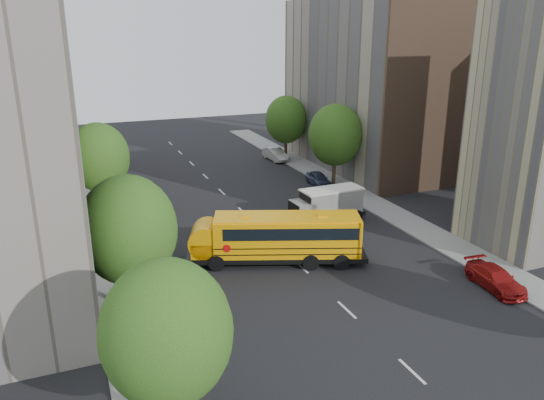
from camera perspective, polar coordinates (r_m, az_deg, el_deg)
ground at (r=36.85m, az=1.85°, el=-5.98°), size 120.00×120.00×0.00m
sidewalk_left at (r=38.80m, az=-17.09°, el=-5.44°), size 3.00×80.00×0.12m
sidewalk_right at (r=46.21m, az=12.46°, el=-1.24°), size 3.00×80.00×0.12m
lane_markings at (r=45.52m, az=-3.23°, el=-1.20°), size 0.15×64.00×0.01m
building_left_redbrick at (r=59.50m, az=-26.19°, el=8.03°), size 10.00×15.00×13.00m
building_right_far at (r=60.12m, az=10.17°, el=12.08°), size 10.00×22.00×18.00m
building_right_sidewall at (r=51.18m, az=16.75°, el=10.59°), size 10.10×0.30×18.00m
street_tree_0 at (r=19.88m, az=-11.25°, el=-13.82°), size 4.80×4.80×7.41m
street_tree_1 at (r=28.69m, az=-15.21°, el=-3.14°), size 5.12×5.12×7.90m
street_tree_2 at (r=45.96m, az=-18.13°, el=4.37°), size 4.99×4.99×7.71m
street_tree_4 at (r=52.05m, az=6.82°, el=6.96°), size 5.25×5.25×8.10m
street_tree_5 at (r=62.73m, az=1.51°, el=8.63°), size 4.86×4.86×7.51m
school_bus at (r=35.12m, az=0.30°, el=-3.90°), size 12.06×6.74×3.36m
safari_truck at (r=42.96m, az=5.91°, el=-0.46°), size 6.39×2.64×2.68m
parked_car_0 at (r=30.14m, az=-11.74°, el=-10.59°), size 2.24×4.61×1.51m
parked_car_1 at (r=45.81m, az=-15.77°, el=-0.69°), size 2.16×5.02×1.61m
parked_car_2 at (r=51.56m, az=-15.69°, el=1.39°), size 2.99×5.87×1.59m
parked_car_3 at (r=34.93m, az=22.92°, el=-7.78°), size 2.17×4.52×1.27m
parked_car_4 at (r=52.89m, az=5.04°, el=2.28°), size 1.86×4.01×1.33m
parked_car_5 at (r=62.84m, az=0.36°, el=4.95°), size 1.84×4.47×1.44m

